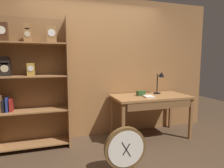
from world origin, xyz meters
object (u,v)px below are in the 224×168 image
workbench (151,100)px  toolbox_small (141,93)px  open_repair_manual (149,96)px  bookshelf (29,82)px  desk_lamp (160,79)px  round_clock_large (125,149)px

workbench → toolbox_small: 0.23m
toolbox_small → open_repair_manual: size_ratio=0.65×
bookshelf → desk_lamp: 2.34m
bookshelf → round_clock_large: (1.21, -1.09, -0.79)m
round_clock_large → open_repair_manual: bearing=46.8°
bookshelf → round_clock_large: size_ratio=3.56×
desk_lamp → open_repair_manual: desk_lamp is taller
toolbox_small → open_repair_manual: bearing=-71.4°
desk_lamp → bookshelf: bearing=178.9°
workbench → toolbox_small: (-0.17, 0.09, 0.13)m
desk_lamp → round_clock_large: desk_lamp is taller
bookshelf → workbench: bookshelf is taller
toolbox_small → bookshelf: bearing=176.9°
bookshelf → round_clock_large: 1.81m
bookshelf → round_clock_large: bearing=-42.0°
open_repair_manual → round_clock_large: bearing=-123.7°
bookshelf → toolbox_small: 1.92m
bookshelf → open_repair_manual: bearing=-8.4°
workbench → desk_lamp: size_ratio=3.19×
toolbox_small → round_clock_large: toolbox_small is taller
open_repair_manual → desk_lamp: bearing=43.0°
round_clock_large → workbench: bearing=46.4°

